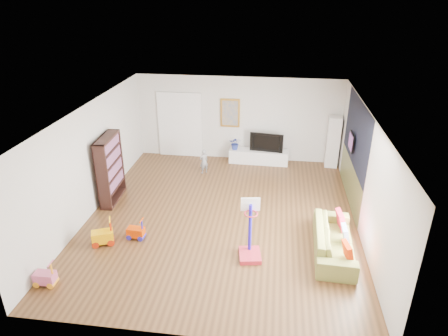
# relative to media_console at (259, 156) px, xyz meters

# --- Properties ---
(floor) EXTENTS (6.50, 7.50, 0.00)m
(floor) POSITION_rel_media_console_xyz_m (-0.71, -3.45, -0.22)
(floor) COLOR brown
(floor) RESTS_ON ground
(ceiling) EXTENTS (6.50, 7.50, 0.00)m
(ceiling) POSITION_rel_media_console_xyz_m (-0.71, -3.45, 2.48)
(ceiling) COLOR white
(ceiling) RESTS_ON ground
(wall_back) EXTENTS (6.50, 0.00, 2.70)m
(wall_back) POSITION_rel_media_console_xyz_m (-0.71, 0.30, 1.13)
(wall_back) COLOR silver
(wall_back) RESTS_ON ground
(wall_front) EXTENTS (6.50, 0.00, 2.70)m
(wall_front) POSITION_rel_media_console_xyz_m (-0.71, -7.20, 1.13)
(wall_front) COLOR silver
(wall_front) RESTS_ON ground
(wall_left) EXTENTS (0.00, 7.50, 2.70)m
(wall_left) POSITION_rel_media_console_xyz_m (-3.96, -3.45, 1.13)
(wall_left) COLOR silver
(wall_left) RESTS_ON ground
(wall_right) EXTENTS (0.00, 7.50, 2.70)m
(wall_right) POSITION_rel_media_console_xyz_m (2.54, -3.45, 1.13)
(wall_right) COLOR white
(wall_right) RESTS_ON ground
(navy_accent) EXTENTS (0.01, 3.20, 1.70)m
(navy_accent) POSITION_rel_media_console_xyz_m (2.52, -2.05, 1.63)
(navy_accent) COLOR black
(navy_accent) RESTS_ON wall_right
(olive_wainscot) EXTENTS (0.01, 3.20, 1.00)m
(olive_wainscot) POSITION_rel_media_console_xyz_m (2.52, -2.05, 0.28)
(olive_wainscot) COLOR brown
(olive_wainscot) RESTS_ON wall_right
(doorway) EXTENTS (1.45, 0.06, 2.10)m
(doorway) POSITION_rel_media_console_xyz_m (-2.61, 0.26, 0.83)
(doorway) COLOR white
(doorway) RESTS_ON ground
(painting_back) EXTENTS (0.62, 0.06, 0.92)m
(painting_back) POSITION_rel_media_console_xyz_m (-0.96, 0.26, 1.33)
(painting_back) COLOR gold
(painting_back) RESTS_ON wall_back
(artwork_right) EXTENTS (0.04, 0.56, 0.46)m
(artwork_right) POSITION_rel_media_console_xyz_m (2.46, -1.85, 1.33)
(artwork_right) COLOR #7F3F8C
(artwork_right) RESTS_ON wall_right
(media_console) EXTENTS (1.88, 0.51, 0.44)m
(media_console) POSITION_rel_media_console_xyz_m (0.00, 0.00, 0.00)
(media_console) COLOR silver
(media_console) RESTS_ON ground
(tall_cabinet) EXTENTS (0.40, 0.40, 1.63)m
(tall_cabinet) POSITION_rel_media_console_xyz_m (2.29, 0.05, 0.59)
(tall_cabinet) COLOR white
(tall_cabinet) RESTS_ON ground
(bookshelf) EXTENTS (0.38, 1.23, 1.78)m
(bookshelf) POSITION_rel_media_console_xyz_m (-3.72, -2.94, 0.67)
(bookshelf) COLOR black
(bookshelf) RESTS_ON ground
(sofa) EXTENTS (0.89, 2.08, 0.60)m
(sofa) POSITION_rel_media_console_xyz_m (1.86, -4.55, 0.08)
(sofa) COLOR olive
(sofa) RESTS_ON ground
(basketball_hoop) EXTENTS (0.54, 0.62, 1.33)m
(basketball_hoop) POSITION_rel_media_console_xyz_m (0.10, -4.97, 0.44)
(basketball_hoop) COLOR #BC2636
(basketball_hoop) RESTS_ON ground
(ride_on_yellow) EXTENTS (0.53, 0.44, 0.61)m
(ride_on_yellow) POSITION_rel_media_console_xyz_m (-3.16, -4.94, 0.09)
(ride_on_yellow) COLOR #EDA403
(ride_on_yellow) RESTS_ON ground
(ride_on_orange) EXTENTS (0.39, 0.25, 0.50)m
(ride_on_orange) POSITION_rel_media_console_xyz_m (-2.51, -4.62, 0.03)
(ride_on_orange) COLOR #D53B00
(ride_on_orange) RESTS_ON ground
(ride_on_pink) EXTENTS (0.40, 0.25, 0.52)m
(ride_on_pink) POSITION_rel_media_console_xyz_m (-3.72, -6.35, 0.04)
(ride_on_pink) COLOR #CD587F
(ride_on_pink) RESTS_ON ground
(child) EXTENTS (0.33, 0.32, 0.77)m
(child) POSITION_rel_media_console_xyz_m (-1.61, -1.00, 0.16)
(child) COLOR gray
(child) RESTS_ON ground
(tv) EXTENTS (1.06, 0.27, 0.61)m
(tv) POSITION_rel_media_console_xyz_m (0.25, 0.01, 0.52)
(tv) COLOR black
(tv) RESTS_ON media_console
(vase_plant) EXTENTS (0.37, 0.33, 0.41)m
(vase_plant) POSITION_rel_media_console_xyz_m (-0.75, -0.03, 0.42)
(vase_plant) COLOR navy
(vase_plant) RESTS_ON media_console
(pillow_left) EXTENTS (0.17, 0.38, 0.36)m
(pillow_left) POSITION_rel_media_console_xyz_m (2.03, -5.16, 0.25)
(pillow_left) COLOR red
(pillow_left) RESTS_ON sofa
(pillow_center) EXTENTS (0.10, 0.37, 0.37)m
(pillow_center) POSITION_rel_media_console_xyz_m (2.07, -4.56, 0.25)
(pillow_center) COLOR white
(pillow_center) RESTS_ON sofa
(pillow_right) EXTENTS (0.16, 0.42, 0.41)m
(pillow_right) POSITION_rel_media_console_xyz_m (2.05, -3.99, 0.25)
(pillow_right) COLOR red
(pillow_right) RESTS_ON sofa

